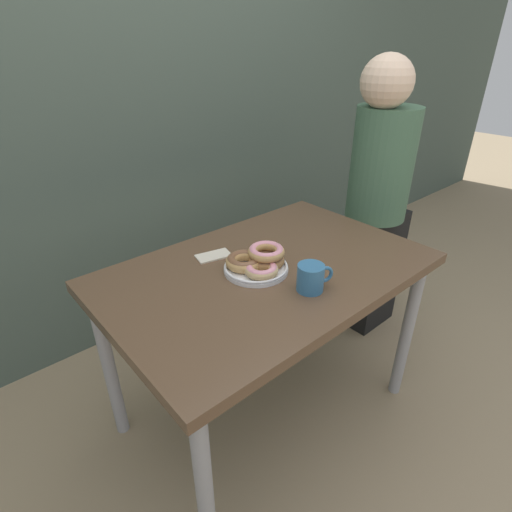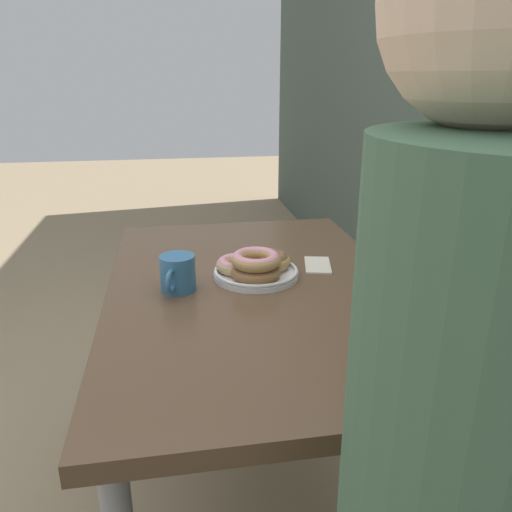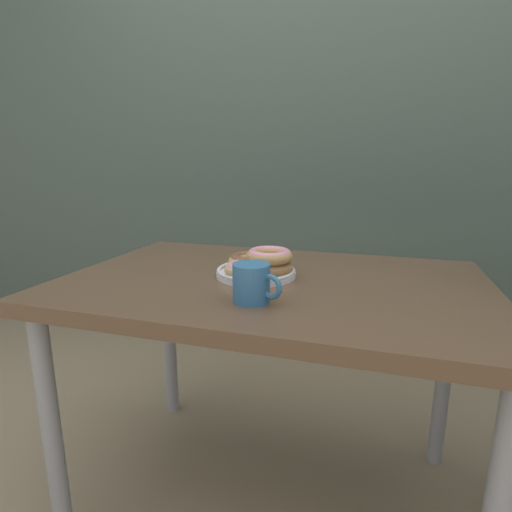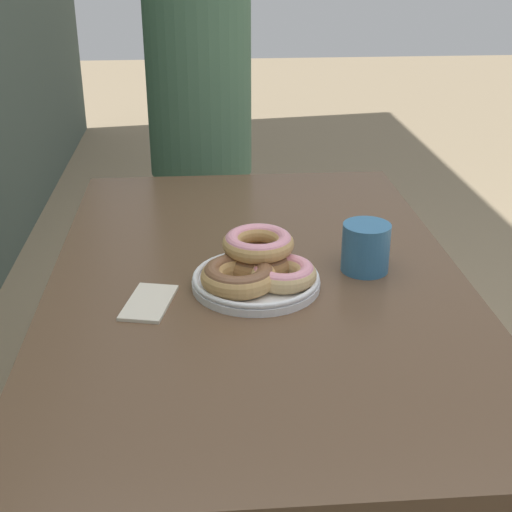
# 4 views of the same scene
# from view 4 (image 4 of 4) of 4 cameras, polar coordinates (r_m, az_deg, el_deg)

# --- Properties ---
(dining_table) EXTENTS (1.18, 0.76, 0.74)m
(dining_table) POSITION_cam_4_polar(r_m,az_deg,el_deg) (1.36, 0.09, -4.45)
(dining_table) COLOR brown
(dining_table) RESTS_ON ground_plane
(donut_plate) EXTENTS (0.24, 0.24, 0.08)m
(donut_plate) POSITION_cam_4_polar(r_m,az_deg,el_deg) (1.26, 0.09, -0.87)
(donut_plate) COLOR white
(donut_plate) RESTS_ON dining_table
(coffee_mug) EXTENTS (0.12, 0.09, 0.09)m
(coffee_mug) POSITION_cam_4_polar(r_m,az_deg,el_deg) (1.34, 8.75, 0.83)
(coffee_mug) COLOR teal
(coffee_mug) RESTS_ON dining_table
(person_figure) EXTENTS (0.39, 0.29, 1.42)m
(person_figure) POSITION_cam_4_polar(r_m,az_deg,el_deg) (2.10, -4.48, 8.66)
(person_figure) COLOR black
(person_figure) RESTS_ON ground_plane
(napkin) EXTENTS (0.14, 0.10, 0.01)m
(napkin) POSITION_cam_4_polar(r_m,az_deg,el_deg) (1.23, -8.56, -3.69)
(napkin) COLOR beige
(napkin) RESTS_ON dining_table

